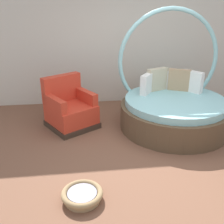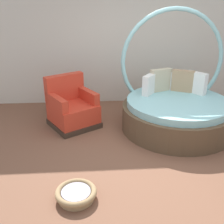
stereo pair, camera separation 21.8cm
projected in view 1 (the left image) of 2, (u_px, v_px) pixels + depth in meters
name	position (u px, v px, depth m)	size (l,w,h in m)	color
ground_plane	(149.00, 153.00, 4.31)	(8.00, 8.00, 0.02)	brown
back_wall	(125.00, 34.00, 5.93)	(8.00, 0.12, 3.08)	beige
round_daybed	(173.00, 106.00, 5.07)	(2.00, 2.00, 2.14)	brown
red_armchair	(70.00, 110.00, 5.08)	(1.10, 1.10, 0.94)	#38281E
pet_basket	(82.00, 195.00, 3.28)	(0.51, 0.51, 0.13)	#9E7F56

